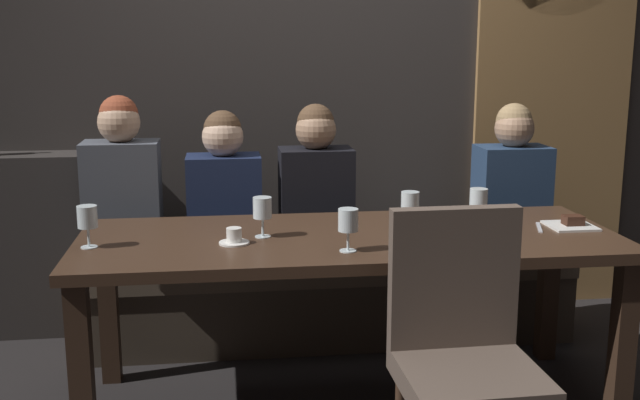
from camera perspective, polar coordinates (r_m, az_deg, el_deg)
back_wall_tiled at (r=4.25m, az=-0.49°, el=11.55°), size 6.00×0.12×3.00m
arched_door at (r=4.55m, az=17.01°, el=9.36°), size 0.90×0.05×2.55m
back_counter at (r=4.30m, az=-21.18°, el=-3.08°), size 1.10×0.28×0.95m
dining_table at (r=3.16m, az=2.19°, el=-4.14°), size 2.20×0.84×0.74m
banquette_bench at (r=3.95m, az=0.45°, el=-7.28°), size 2.50×0.44×0.45m
chair_near_side at (r=2.59m, az=10.55°, el=-10.24°), size 0.45×0.45×0.98m
diner_redhead at (r=3.80m, az=-14.50°, el=1.07°), size 0.36×0.24×0.82m
diner_bearded at (r=3.79m, az=-7.15°, el=0.74°), size 0.36×0.24×0.74m
diner_far_end at (r=3.81m, az=-0.31°, el=1.09°), size 0.36×0.24×0.77m
diner_near_end at (r=4.07m, az=14.06°, el=1.38°), size 0.36×0.24×0.76m
wine_glass_far_left at (r=3.08m, az=-4.31°, el=-0.66°), size 0.08×0.08×0.16m
wine_glass_end_left at (r=3.21m, az=6.72°, el=-0.22°), size 0.08×0.08×0.16m
wine_glass_center_front at (r=3.05m, az=-16.91°, el=-1.35°), size 0.08×0.08×0.16m
wine_glass_near_right at (r=2.87m, az=2.11°, el=-1.66°), size 0.08×0.08×0.16m
wine_glass_near_left at (r=3.32m, az=11.71°, el=0.03°), size 0.08×0.08×0.16m
espresso_cup at (r=3.01m, az=-6.41°, el=-2.77°), size 0.12×0.12×0.06m
dessert_plate at (r=3.43m, az=18.19°, el=-1.69°), size 0.19×0.19×0.05m
fork_on_table at (r=3.37m, az=15.98°, el=-1.97°), size 0.07×0.17×0.01m
folded_napkin at (r=3.51m, az=12.84°, el=-1.25°), size 0.12×0.11×0.01m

